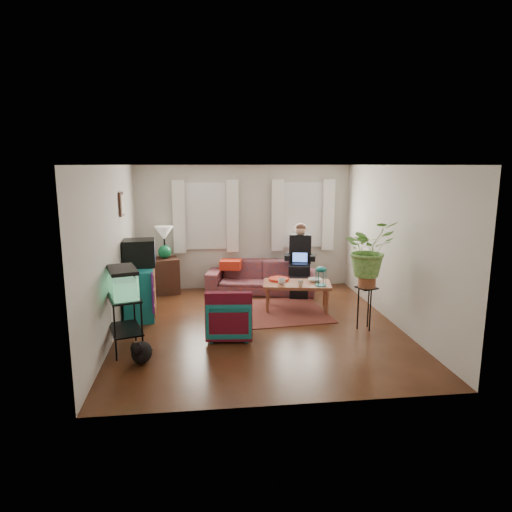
{
  "coord_description": "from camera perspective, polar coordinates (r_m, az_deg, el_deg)",
  "views": [
    {
      "loc": [
        -0.9,
        -7.04,
        2.61
      ],
      "look_at": [
        0.0,
        0.4,
        1.1
      ],
      "focal_mm": 32.0,
      "sensor_mm": 36.0,
      "label": 1
    }
  ],
  "objects": [
    {
      "name": "snack_tray",
      "position": [
        8.46,
        2.87,
        -2.92
      ],
      "size": [
        0.43,
        0.43,
        0.04
      ],
      "primitive_type": "cylinder",
      "rotation": [
        0.0,
        0.0,
        -0.18
      ],
      "color": "#B21414",
      "rests_on": "coffee_table"
    },
    {
      "name": "black_cat",
      "position": [
        6.38,
        -14.11,
        -11.35
      ],
      "size": [
        0.37,
        0.47,
        0.36
      ],
      "primitive_type": "ellipsoid",
      "rotation": [
        0.0,
        0.0,
        -0.25
      ],
      "color": "black",
      "rests_on": "floor"
    },
    {
      "name": "side_table",
      "position": [
        9.55,
        -11.22,
        -2.42
      ],
      "size": [
        0.6,
        0.6,
        0.73
      ],
      "primitive_type": "cube",
      "rotation": [
        0.0,
        0.0,
        0.23
      ],
      "color": "#372014",
      "rests_on": "floor"
    },
    {
      "name": "crt_tv",
      "position": [
        8.14,
        -14.39,
        0.38
      ],
      "size": [
        0.57,
        0.53,
        0.47
      ],
      "primitive_type": "cube",
      "rotation": [
        0.0,
        0.0,
        0.08
      ],
      "color": "black",
      "rests_on": "dresser"
    },
    {
      "name": "picture_frame",
      "position": [
        8.02,
        -16.41,
        6.22
      ],
      "size": [
        0.04,
        0.32,
        0.4
      ],
      "primitive_type": "cube",
      "color": "#3D2616",
      "rests_on": "wall_left"
    },
    {
      "name": "armchair",
      "position": [
        7.05,
        -3.34,
        -7.36
      ],
      "size": [
        0.73,
        0.69,
        0.69
      ],
      "primitive_type": "imported",
      "rotation": [
        0.0,
        0.0,
        3.04
      ],
      "color": "#135D74",
      "rests_on": "floor"
    },
    {
      "name": "coffee_table",
      "position": [
        8.38,
        5.1,
        -5.01
      ],
      "size": [
        1.31,
        0.86,
        0.5
      ],
      "primitive_type": "cube",
      "rotation": [
        0.0,
        0.0,
        -0.18
      ],
      "color": "brown",
      "rests_on": "floor"
    },
    {
      "name": "serape_throw",
      "position": [
        6.75,
        -3.43,
        -6.92
      ],
      "size": [
        0.71,
        0.23,
        0.57
      ],
      "primitive_type": "cube",
      "rotation": [
        0.0,
        0.0,
        -0.1
      ],
      "color": "#9E0A0A",
      "rests_on": "armchair"
    },
    {
      "name": "curtains_left",
      "position": [
        9.5,
        -6.28,
        4.91
      ],
      "size": [
        1.36,
        0.06,
        1.5
      ],
      "primitive_type": "cube",
      "color": "white",
      "rests_on": "wall_back"
    },
    {
      "name": "window_left",
      "position": [
        9.58,
        -6.29,
        4.97
      ],
      "size": [
        1.08,
        0.04,
        1.38
      ],
      "primitive_type": "cube",
      "color": "white",
      "rests_on": "wall_back"
    },
    {
      "name": "cup_a",
      "position": [
        8.19,
        3.24,
        -3.18
      ],
      "size": [
        0.16,
        0.16,
        0.11
      ],
      "primitive_type": "imported",
      "rotation": [
        0.0,
        0.0,
        -0.18
      ],
      "color": "white",
      "rests_on": "coffee_table"
    },
    {
      "name": "bowl",
      "position": [
        8.42,
        7.36,
        -3.0
      ],
      "size": [
        0.28,
        0.28,
        0.06
      ],
      "primitive_type": "imported",
      "rotation": [
        0.0,
        0.0,
        -0.18
      ],
      "color": "white",
      "rests_on": "coffee_table"
    },
    {
      "name": "birdcage",
      "position": [
        8.13,
        8.13,
        -2.49
      ],
      "size": [
        0.23,
        0.23,
        0.35
      ],
      "primitive_type": null,
      "rotation": [
        0.0,
        0.0,
        -0.18
      ],
      "color": "#115B6B",
      "rests_on": "coffee_table"
    },
    {
      "name": "table_lamp",
      "position": [
        9.42,
        -11.38,
        1.58
      ],
      "size": [
        0.45,
        0.45,
        0.67
      ],
      "primitive_type": null,
      "rotation": [
        0.0,
        0.0,
        0.23
      ],
      "color": "white",
      "rests_on": "side_table"
    },
    {
      "name": "curtains_right",
      "position": [
        9.74,
        5.92,
        5.08
      ],
      "size": [
        1.36,
        0.06,
        1.5
      ],
      "primitive_type": "cube",
      "color": "white",
      "rests_on": "wall_back"
    },
    {
      "name": "floor",
      "position": [
        7.56,
        0.37,
        -8.8
      ],
      "size": [
        4.5,
        5.0,
        0.01
      ],
      "primitive_type": "cube",
      "color": "#4F2B14",
      "rests_on": "ground"
    },
    {
      "name": "wall_left",
      "position": [
        7.28,
        -17.46,
        0.51
      ],
      "size": [
        0.01,
        5.0,
        2.6
      ],
      "primitive_type": "cube",
      "color": "silver",
      "rests_on": "floor"
    },
    {
      "name": "wall_front",
      "position": [
        4.81,
        4.18,
        -4.43
      ],
      "size": [
        4.5,
        0.01,
        2.6
      ],
      "primitive_type": "cube",
      "color": "silver",
      "rests_on": "floor"
    },
    {
      "name": "seated_person",
      "position": [
        9.32,
        5.51,
        -0.77
      ],
      "size": [
        0.69,
        0.79,
        1.31
      ],
      "primitive_type": null,
      "rotation": [
        0.0,
        0.0,
        -0.24
      ],
      "color": "black",
      "rests_on": "sofa"
    },
    {
      "name": "aquarium",
      "position": [
        6.6,
        -16.31,
        -3.13
      ],
      "size": [
        0.53,
        0.73,
        0.42
      ],
      "primitive_type": "cube",
      "rotation": [
        0.0,
        0.0,
        0.29
      ],
      "color": "#7FD899",
      "rests_on": "aquarium_stand"
    },
    {
      "name": "dresser",
      "position": [
        8.2,
        -14.33,
        -4.35
      ],
      "size": [
        0.56,
        1.01,
        0.87
      ],
      "primitive_type": "cube",
      "rotation": [
        0.0,
        0.0,
        0.08
      ],
      "color": "#136672",
      "rests_on": "floor"
    },
    {
      "name": "cup_b",
      "position": [
        8.11,
        5.56,
        -3.37
      ],
      "size": [
        0.13,
        0.13,
        0.1
      ],
      "primitive_type": "imported",
      "rotation": [
        0.0,
        0.0,
        -0.18
      ],
      "color": "beige",
      "rests_on": "coffee_table"
    },
    {
      "name": "ceiling",
      "position": [
        7.09,
        0.4,
        11.32
      ],
      "size": [
        4.5,
        5.0,
        0.01
      ],
      "primitive_type": "cube",
      "color": "white",
      "rests_on": "wall_back"
    },
    {
      "name": "sofa",
      "position": [
        9.42,
        0.66,
        -1.99
      ],
      "size": [
        2.34,
        1.36,
        0.86
      ],
      "primitive_type": "imported",
      "rotation": [
        0.0,
        0.0,
        -0.24
      ],
      "color": "brown",
      "rests_on": "floor"
    },
    {
      "name": "area_rug",
      "position": [
        8.24,
        1.6,
        -7.02
      ],
      "size": [
        2.14,
        1.78,
        0.01
      ],
      "primitive_type": "cube",
      "rotation": [
        0.0,
        0.0,
        0.09
      ],
      "color": "maroon",
      "rests_on": "floor"
    },
    {
      "name": "wall_right",
      "position": [
        7.82,
        16.97,
        1.25
      ],
      "size": [
        0.01,
        5.0,
        2.6
      ],
      "primitive_type": "cube",
      "color": "silver",
      "rests_on": "floor"
    },
    {
      "name": "potted_plant",
      "position": [
        7.34,
        13.83,
        -0.16
      ],
      "size": [
        0.97,
        0.9,
        0.89
      ],
      "primitive_type": "imported",
      "rotation": [
        0.0,
        0.0,
        0.32
      ],
      "color": "#599947",
      "rests_on": "plant_stand"
    },
    {
      "name": "plant_stand",
      "position": [
        7.55,
        13.53,
        -6.35
      ],
      "size": [
        0.37,
        0.37,
        0.7
      ],
      "primitive_type": "cube",
      "rotation": [
        0.0,
        0.0,
        0.32
      ],
      "color": "black",
      "rests_on": "floor"
    },
    {
      "name": "aquarium_stand",
      "position": [
        6.77,
        -16.02,
        -8.12
      ],
      "size": [
        0.59,
        0.8,
        0.8
      ],
      "primitive_type": "cube",
      "rotation": [
        0.0,
        0.0,
        0.29
      ],
      "color": "black",
      "rests_on": "floor"
    },
    {
      "name": "wall_back",
      "position": [
        9.67,
        -1.5,
        3.6
      ],
      "size": [
        4.5,
        0.01,
        2.6
      ],
      "primitive_type": "cube",
      "color": "silver",
      "rests_on": "floor"
    },
    {
      "name": "window_right",
      "position": [
        9.81,
        5.82,
        5.13
      ],
      "size": [
        1.08,
        0.04,
        1.38
      ],
      "primitive_type": "cube",
      "color": "white",
      "rests_on": "wall_back"
    }
  ]
}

